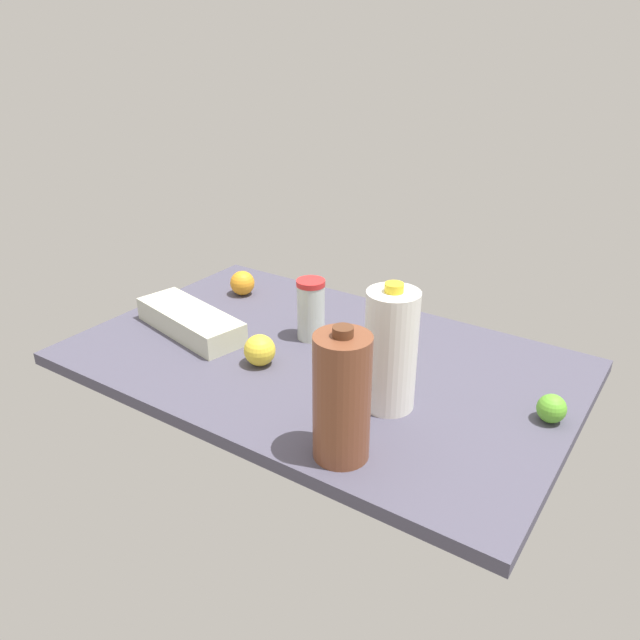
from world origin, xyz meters
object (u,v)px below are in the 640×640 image
(tumbler_cup, at_px, (311,309))
(chocolate_milk_jug, at_px, (342,398))
(milk_jug, at_px, (391,350))
(lime_far_back, at_px, (375,364))
(egg_carton, at_px, (190,321))
(orange_loose, at_px, (242,283))
(lime_by_jug, at_px, (552,408))
(lemon_near_front, at_px, (260,350))

(tumbler_cup, bearing_deg, chocolate_milk_jug, -48.82)
(milk_jug, bearing_deg, lime_far_back, 132.75)
(milk_jug, height_order, egg_carton, milk_jug)
(egg_carton, distance_m, orange_loose, 0.27)
(orange_loose, relative_size, lime_by_jug, 1.22)
(egg_carton, bearing_deg, orange_loose, 112.81)
(chocolate_milk_jug, xyz_separation_m, lemon_near_front, (-0.34, 0.19, -0.09))
(milk_jug, distance_m, egg_carton, 0.61)
(egg_carton, distance_m, lemon_near_front, 0.27)
(chocolate_milk_jug, relative_size, lemon_near_front, 3.54)
(lime_by_jug, bearing_deg, orange_loose, 170.49)
(tumbler_cup, bearing_deg, lemon_near_front, -96.57)
(lime_far_back, bearing_deg, tumbler_cup, 161.36)
(milk_jug, distance_m, tumbler_cup, 0.36)
(orange_loose, distance_m, lime_by_jug, 0.97)
(lime_far_back, bearing_deg, chocolate_milk_jug, -72.58)
(milk_jug, xyz_separation_m, lime_by_jug, (0.30, 0.13, -0.10))
(egg_carton, height_order, lemon_near_front, lemon_near_front)
(tumbler_cup, distance_m, egg_carton, 0.32)
(chocolate_milk_jug, xyz_separation_m, lime_far_back, (-0.09, 0.29, -0.10))
(lime_by_jug, distance_m, lime_far_back, 0.39)
(egg_carton, relative_size, lime_by_jug, 5.65)
(milk_jug, xyz_separation_m, lemon_near_front, (-0.34, -0.01, -0.09))
(milk_jug, bearing_deg, tumbler_cup, 151.83)
(lemon_near_front, bearing_deg, egg_carton, 172.21)
(milk_jug, distance_m, orange_loose, 0.72)
(egg_carton, bearing_deg, milk_jug, 10.33)
(orange_loose, distance_m, lime_far_back, 0.60)
(chocolate_milk_jug, bearing_deg, egg_carton, 159.91)
(tumbler_cup, relative_size, lime_by_jug, 2.68)
(lime_by_jug, height_order, lime_far_back, same)
(lime_by_jug, bearing_deg, chocolate_milk_jug, -131.79)
(chocolate_milk_jug, bearing_deg, milk_jug, 92.10)
(milk_jug, distance_m, lemon_near_front, 0.35)
(egg_carton, xyz_separation_m, lemon_near_front, (0.26, -0.04, 0.01))
(egg_carton, bearing_deg, chocolate_milk_jug, -7.69)
(lime_by_jug, relative_size, lemon_near_front, 0.79)
(milk_jug, xyz_separation_m, egg_carton, (-0.60, 0.02, -0.10))
(lime_far_back, xyz_separation_m, lemon_near_front, (-0.25, -0.11, 0.01))
(tumbler_cup, xyz_separation_m, lime_far_back, (0.23, -0.08, -0.05))
(tumbler_cup, relative_size, lime_far_back, 2.71)
(milk_jug, bearing_deg, chocolate_milk_jug, -87.90)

